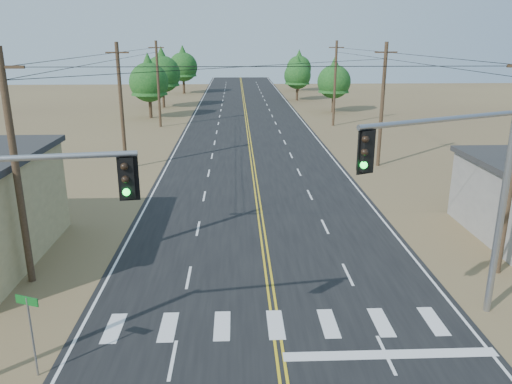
{
  "coord_description": "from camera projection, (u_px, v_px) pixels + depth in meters",
  "views": [
    {
      "loc": [
        -1.4,
        -8.31,
        10.29
      ],
      "look_at": [
        -0.51,
        13.58,
        3.5
      ],
      "focal_mm": 35.0,
      "sensor_mm": 36.0,
      "label": 1
    }
  ],
  "objects": [
    {
      "name": "road",
      "position": [
        254.0,
        173.0,
        39.66
      ],
      "size": [
        15.0,
        200.0,
        0.02
      ],
      "primitive_type": "cube",
      "color": "black",
      "rests_on": "ground"
    },
    {
      "name": "utility_pole_left_near",
      "position": [
        16.0,
        169.0,
        20.57
      ],
      "size": [
        1.8,
        0.3,
        10.0
      ],
      "color": "#4C3826",
      "rests_on": "ground"
    },
    {
      "name": "utility_pole_left_mid",
      "position": [
        121.0,
        106.0,
        39.65
      ],
      "size": [
        1.8,
        0.3,
        10.0
      ],
      "color": "#4C3826",
      "rests_on": "ground"
    },
    {
      "name": "utility_pole_left_far",
      "position": [
        158.0,
        84.0,
        58.74
      ],
      "size": [
        1.8,
        0.3,
        10.0
      ],
      "color": "#4C3826",
      "rests_on": "ground"
    },
    {
      "name": "utility_pole_right_mid",
      "position": [
        382.0,
        104.0,
        40.47
      ],
      "size": [
        1.8,
        0.3,
        10.0
      ],
      "color": "#4C3826",
      "rests_on": "ground"
    },
    {
      "name": "utility_pole_right_far",
      "position": [
        335.0,
        83.0,
        59.55
      ],
      "size": [
        1.8,
        0.3,
        10.0
      ],
      "color": "#4C3826",
      "rests_on": "ground"
    },
    {
      "name": "signal_mast_right",
      "position": [
        467.0,
        184.0,
        17.17
      ],
      "size": [
        6.44,
        3.16,
        8.03
      ],
      "rotation": [
        0.0,
        0.0,
        0.43
      ],
      "color": "gray",
      "rests_on": "ground"
    },
    {
      "name": "street_sign",
      "position": [
        30.0,
        323.0,
        15.34
      ],
      "size": [
        0.79,
        0.34,
        2.81
      ],
      "rotation": [
        0.0,
        0.0,
        -0.38
      ],
      "color": "gray",
      "rests_on": "ground"
    },
    {
      "name": "tree_left_near",
      "position": [
        149.0,
        78.0,
        65.36
      ],
      "size": [
        5.12,
        5.12,
        8.53
      ],
      "color": "#3F2D1E",
      "rests_on": "ground"
    },
    {
      "name": "tree_left_mid",
      "position": [
        162.0,
        70.0,
        75.3
      ],
      "size": [
        5.48,
        5.48,
        9.14
      ],
      "color": "#3F2D1E",
      "rests_on": "ground"
    },
    {
      "name": "tree_left_far",
      "position": [
        183.0,
        64.0,
        94.58
      ],
      "size": [
        5.44,
        5.44,
        9.06
      ],
      "color": "#3F2D1E",
      "rests_on": "ground"
    },
    {
      "name": "tree_right_near",
      "position": [
        334.0,
        78.0,
        70.58
      ],
      "size": [
        4.71,
        4.71,
        7.85
      ],
      "color": "#3F2D1E",
      "rests_on": "ground"
    },
    {
      "name": "tree_right_mid",
      "position": [
        298.0,
        73.0,
        84.44
      ],
      "size": [
        4.55,
        4.55,
        7.59
      ],
      "color": "#3F2D1E",
      "rests_on": "ground"
    },
    {
      "name": "tree_right_far",
      "position": [
        299.0,
        66.0,
        99.38
      ],
      "size": [
        4.89,
        4.89,
        8.15
      ],
      "color": "#3F2D1E",
      "rests_on": "ground"
    }
  ]
}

